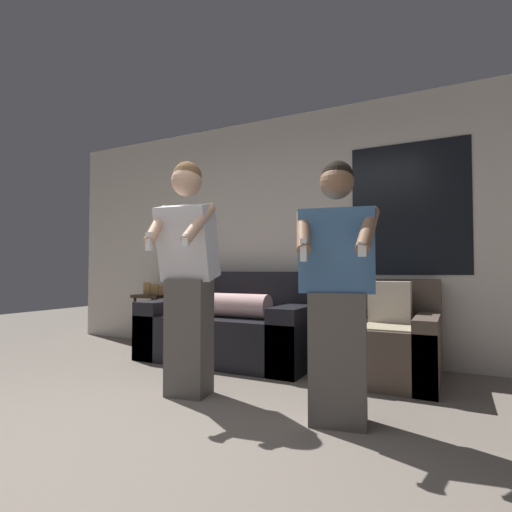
{
  "coord_description": "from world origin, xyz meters",
  "views": [
    {
      "loc": [
        1.64,
        -1.33,
        0.95
      ],
      "look_at": [
        0.39,
        1.14,
        1.04
      ],
      "focal_mm": 28.0,
      "sensor_mm": 36.0,
      "label": 1
    }
  ],
  "objects_px": {
    "couch": "(232,328)",
    "person_right": "(338,291)",
    "person_left": "(188,274)",
    "side_table": "(154,303)",
    "armchair": "(390,343)"
  },
  "relations": [
    {
      "from": "armchair",
      "to": "person_left",
      "type": "xyz_separation_m",
      "value": [
        -1.29,
        -1.2,
        0.61
      ]
    },
    {
      "from": "couch",
      "to": "person_right",
      "type": "relative_size",
      "value": 1.11
    },
    {
      "from": "couch",
      "to": "armchair",
      "type": "distance_m",
      "value": 1.61
    },
    {
      "from": "couch",
      "to": "armchair",
      "type": "bearing_deg",
      "value": -0.33
    },
    {
      "from": "couch",
      "to": "side_table",
      "type": "relative_size",
      "value": 2.3
    },
    {
      "from": "couch",
      "to": "person_left",
      "type": "distance_m",
      "value": 1.38
    },
    {
      "from": "couch",
      "to": "person_left",
      "type": "bearing_deg",
      "value": -75.28
    },
    {
      "from": "side_table",
      "to": "person_left",
      "type": "relative_size",
      "value": 0.45
    },
    {
      "from": "armchair",
      "to": "person_left",
      "type": "height_order",
      "value": "person_left"
    },
    {
      "from": "armchair",
      "to": "couch",
      "type": "bearing_deg",
      "value": 179.67
    },
    {
      "from": "side_table",
      "to": "person_left",
      "type": "bearing_deg",
      "value": -42.39
    },
    {
      "from": "person_left",
      "to": "person_right",
      "type": "xyz_separation_m",
      "value": [
        1.16,
        -0.03,
        -0.1
      ]
    },
    {
      "from": "person_right",
      "to": "couch",
      "type": "bearing_deg",
      "value": 140.16
    },
    {
      "from": "couch",
      "to": "person_right",
      "type": "bearing_deg",
      "value": -39.84
    },
    {
      "from": "couch",
      "to": "side_table",
      "type": "xyz_separation_m",
      "value": [
        -1.27,
        0.24,
        0.2
      ]
    }
  ]
}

